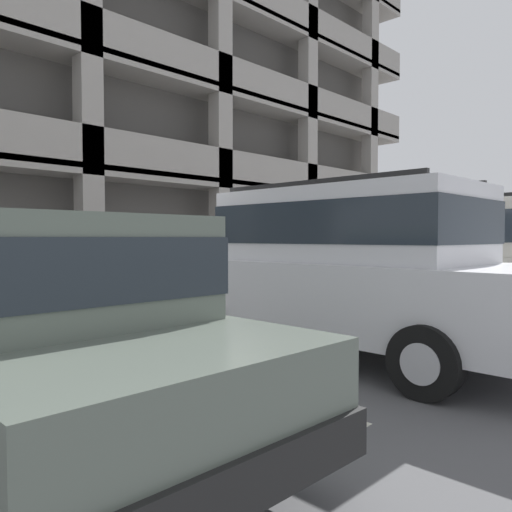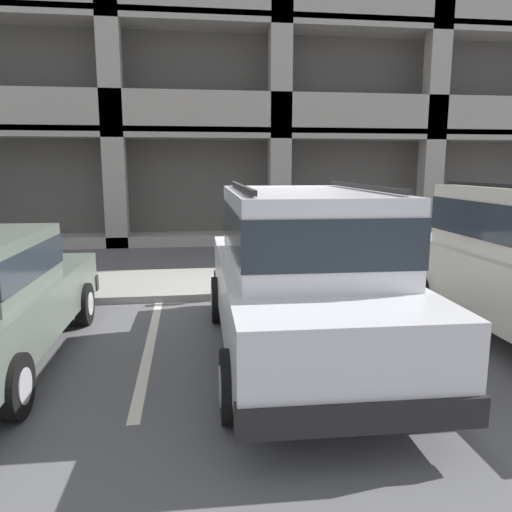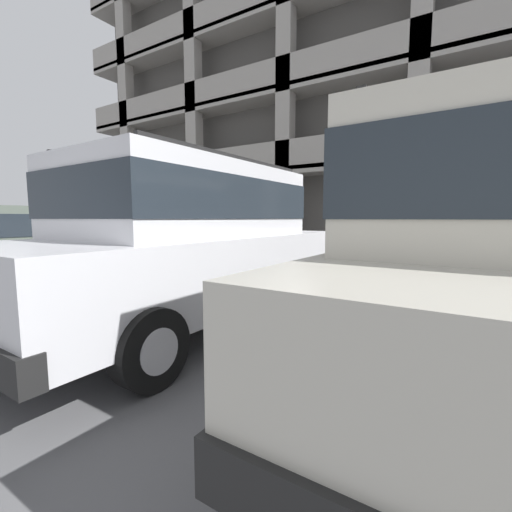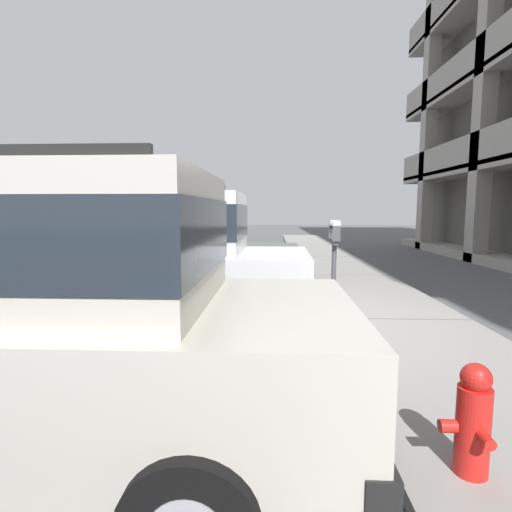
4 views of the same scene
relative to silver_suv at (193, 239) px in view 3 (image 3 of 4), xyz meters
The scene contains 9 objects.
ground_plane 2.68m from the silver_suv, 93.68° to the left, with size 80.00×80.00×0.10m.
sidewalk 3.86m from the silver_suv, 92.40° to the left, with size 40.00×2.20×0.12m.
parking_stall_lines 2.11m from the silver_suv, 34.39° to the left, with size 13.28×4.80×0.01m.
silver_suv is the anchor object (origin of this frame).
red_sedan 3.66m from the silver_suv, behind, with size 1.91×4.52×1.54m.
dark_hatchback 3.12m from the silver_suv, ahead, with size 2.07×4.80×2.03m.
parking_meter_near 2.78m from the silver_suv, 93.57° to the left, with size 0.35×0.12×1.46m.
parking_garage 16.05m from the silver_suv, 84.57° to the left, with size 32.00×10.00×19.25m.
fire_hydrant 4.59m from the silver_suv, 42.44° to the left, with size 0.30×0.30×0.70m.
Camera 3 is at (3.10, -5.61, 1.35)m, focal length 24.00 mm.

